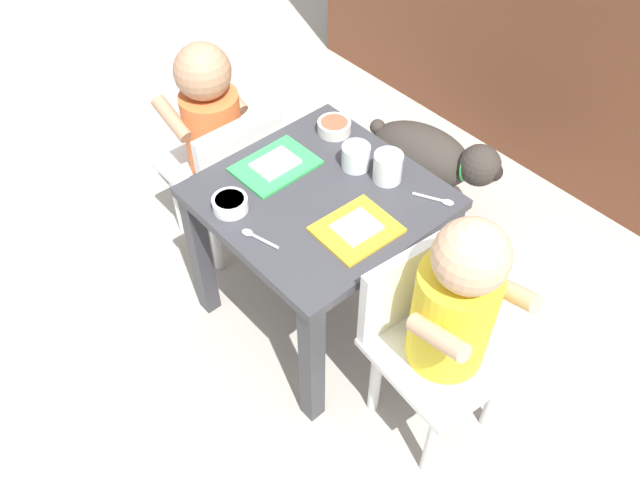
{
  "coord_description": "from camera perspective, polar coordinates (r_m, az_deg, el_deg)",
  "views": [
    {
      "loc": [
        0.85,
        -0.75,
        1.53
      ],
      "look_at": [
        0.0,
        0.0,
        0.3
      ],
      "focal_mm": 37.15,
      "sensor_mm": 36.0,
      "label": 1
    }
  ],
  "objects": [
    {
      "name": "ground_plane",
      "position": [
        1.91,
        0.0,
        -6.09
      ],
      "size": [
        7.0,
        7.0,
        0.0
      ],
      "primitive_type": "plane",
      "color": "#9E998E"
    },
    {
      "name": "kitchen_cabinet_back",
      "position": [
        2.33,
        22.28,
        16.5
      ],
      "size": [
        2.06,
        0.36,
        0.92
      ],
      "primitive_type": "cube",
      "color": "brown",
      "rests_on": "ground"
    },
    {
      "name": "dining_table",
      "position": [
        1.63,
        0.0,
        1.66
      ],
      "size": [
        0.51,
        0.51,
        0.46
      ],
      "color": "#333338",
      "rests_on": "ground"
    },
    {
      "name": "seated_child_left",
      "position": [
        1.84,
        -9.08,
        9.5
      ],
      "size": [
        0.28,
        0.28,
        0.66
      ],
      "color": "silver",
      "rests_on": "ground"
    },
    {
      "name": "seated_child_right",
      "position": [
        1.4,
        11.15,
        -5.86
      ],
      "size": [
        0.31,
        0.31,
        0.69
      ],
      "color": "silver",
      "rests_on": "ground"
    },
    {
      "name": "dog",
      "position": [
        2.1,
        9.38,
        7.08
      ],
      "size": [
        0.44,
        0.27,
        0.3
      ],
      "color": "#332D28",
      "rests_on": "ground"
    },
    {
      "name": "food_tray_left",
      "position": [
        1.63,
        -3.86,
        6.44
      ],
      "size": [
        0.14,
        0.2,
        0.02
      ],
      "color": "green",
      "rests_on": "dining_table"
    },
    {
      "name": "food_tray_right",
      "position": [
        1.48,
        3.17,
        0.96
      ],
      "size": [
        0.15,
        0.18,
        0.02
      ],
      "color": "gold",
      "rests_on": "dining_table"
    },
    {
      "name": "water_cup_left",
      "position": [
        1.59,
        5.85,
        6.13
      ],
      "size": [
        0.07,
        0.07,
        0.07
      ],
      "color": "white",
      "rests_on": "dining_table"
    },
    {
      "name": "water_cup_right",
      "position": [
        1.62,
        3.1,
        7.08
      ],
      "size": [
        0.07,
        0.07,
        0.06
      ],
      "color": "white",
      "rests_on": "dining_table"
    },
    {
      "name": "veggie_bowl_near",
      "position": [
        1.73,
        1.23,
        9.75
      ],
      "size": [
        0.09,
        0.09,
        0.03
      ],
      "color": "silver",
      "rests_on": "dining_table"
    },
    {
      "name": "cereal_bowl_left_side",
      "position": [
        1.53,
        -7.76,
        3.14
      ],
      "size": [
        0.08,
        0.08,
        0.03
      ],
      "color": "white",
      "rests_on": "dining_table"
    },
    {
      "name": "spoon_by_left_tray",
      "position": [
        1.57,
        10.09,
        3.44
      ],
      "size": [
        0.09,
        0.06,
        0.01
      ],
      "color": "silver",
      "rests_on": "dining_table"
    },
    {
      "name": "spoon_by_right_tray",
      "position": [
        1.47,
        -5.51,
        0.27
      ],
      "size": [
        0.1,
        0.04,
        0.01
      ],
      "color": "silver",
      "rests_on": "dining_table"
    }
  ]
}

